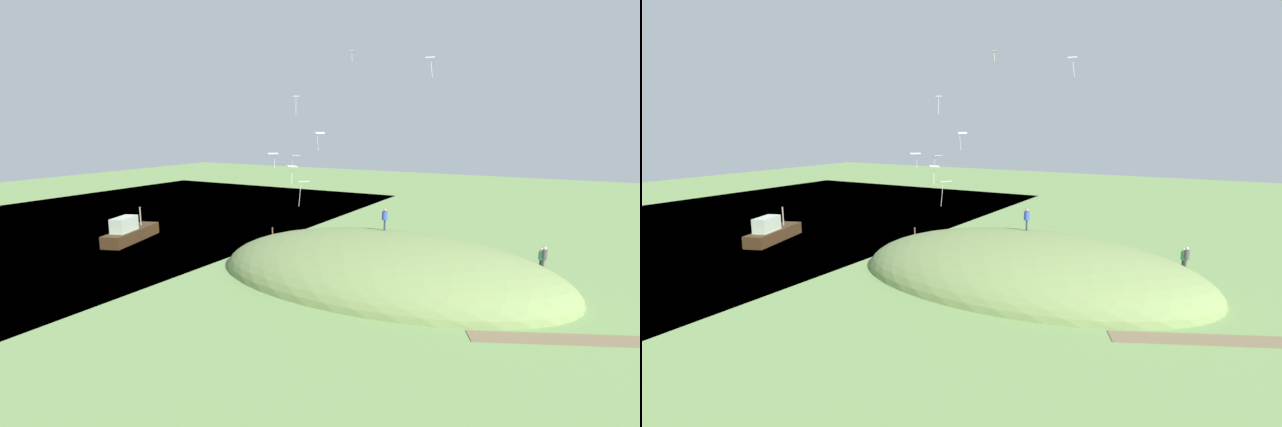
{
  "view_description": "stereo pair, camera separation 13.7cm",
  "coord_description": "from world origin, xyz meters",
  "views": [
    {
      "loc": [
        24.93,
        -36.33,
        11.76
      ],
      "look_at": [
        6.27,
        -2.2,
        4.58
      ],
      "focal_mm": 27.29,
      "sensor_mm": 36.0,
      "label": 1
    },
    {
      "loc": [
        25.05,
        -36.27,
        11.76
      ],
      "look_at": [
        6.27,
        -2.2,
        4.58
      ],
      "focal_mm": 27.29,
      "sensor_mm": 36.0,
      "label": 2
    }
  ],
  "objects": [
    {
      "name": "person_watching_kites",
      "position": [
        11.16,
        -0.34,
        4.45
      ],
      "size": [
        0.6,
        0.6,
        1.78
      ],
      "rotation": [
        0.0,
        0.0,
        5.13
      ],
      "color": "#212E43",
      "rests_on": "grass_hill"
    },
    {
      "name": "ground_plane",
      "position": [
        0.0,
        0.0,
        0.0
      ],
      "size": [
        160.0,
        160.0,
        0.0
      ],
      "primitive_type": "plane",
      "color": "#698B4D"
    },
    {
      "name": "kite_4",
      "position": [
        -4.83,
        12.38,
        14.65
      ],
      "size": [
        0.75,
        0.61,
        2.13
      ],
      "color": "white"
    },
    {
      "name": "dirt_path",
      "position": [
        27.83,
        -6.36,
        0.02
      ],
      "size": [
        16.33,
        8.31,
        0.04
      ],
      "primitive_type": "cube",
      "rotation": [
        0.0,
        0.0,
        0.42
      ],
      "color": "brown",
      "rests_on": "ground_plane"
    },
    {
      "name": "kite_3",
      "position": [
        14.0,
        0.97,
        16.57
      ],
      "size": [
        0.75,
        0.62,
        1.49
      ],
      "color": "white"
    },
    {
      "name": "kite_0",
      "position": [
        -4.65,
        11.55,
        8.11
      ],
      "size": [
        1.21,
        1.31,
        1.5
      ],
      "color": "silver"
    },
    {
      "name": "mooring_post",
      "position": [
        -2.53,
        3.76,
        0.7
      ],
      "size": [
        0.14,
        0.14,
        1.39
      ],
      "primitive_type": "cylinder",
      "color": "brown",
      "rests_on": "ground_plane"
    },
    {
      "name": "boat_on_lake",
      "position": [
        -15.16,
        -3.36,
        0.93
      ],
      "size": [
        4.39,
        7.97,
        3.16
      ],
      "rotation": [
        0.0,
        0.0,
        5.04
      ],
      "color": "#3B2814",
      "rests_on": "lake_water"
    },
    {
      "name": "person_walking_path",
      "position": [
        4.09,
        5.29,
        1.07
      ],
      "size": [
        0.5,
        0.5,
        1.7
      ],
      "rotation": [
        0.0,
        0.0,
        4.44
      ],
      "color": "navy",
      "rests_on": "ground_plane"
    },
    {
      "name": "kite_2",
      "position": [
        3.29,
        -0.11,
        6.72
      ],
      "size": [
        1.31,
        1.45,
        2.25
      ],
      "color": "silver"
    },
    {
      "name": "person_near_shore",
      "position": [
        22.4,
        5.94,
        1.13
      ],
      "size": [
        0.61,
        0.61,
        1.81
      ],
      "rotation": [
        0.0,
        0.0,
        5.22
      ],
      "color": "black",
      "rests_on": "ground_plane"
    },
    {
      "name": "grass_hill",
      "position": [
        11.88,
        -2.14,
        0.0
      ],
      "size": [
        27.8,
        16.53,
        6.84
      ],
      "primitive_type": "ellipsoid",
      "color": "olive",
      "rests_on": "ground_plane"
    },
    {
      "name": "kite_7",
      "position": [
        -2.41,
        13.63,
        10.64
      ],
      "size": [
        1.27,
        1.17,
        2.12
      ],
      "color": "white"
    },
    {
      "name": "kite_1",
      "position": [
        3.86,
        -2.55,
        8.31
      ],
      "size": [
        1.31,
        1.36,
        1.6
      ],
      "color": "silver"
    },
    {
      "name": "kite_5",
      "position": [
        1.85,
        12.99,
        19.38
      ],
      "size": [
        0.97,
        1.11,
        1.17
      ],
      "color": "white"
    },
    {
      "name": "kite_6",
      "position": [
        -3.42,
        5.46,
        8.72
      ],
      "size": [
        1.29,
        1.25,
        1.55
      ],
      "color": "white"
    },
    {
      "name": "person_with_child",
      "position": [
        22.82,
        2.33,
        2.14
      ],
      "size": [
        0.55,
        0.55,
        1.78
      ],
      "rotation": [
        0.0,
        0.0,
        1.11
      ],
      "color": "#53553B",
      "rests_on": "grass_hill"
    },
    {
      "name": "lake_water",
      "position": [
        -26.16,
        0.0,
        -0.2
      ],
      "size": [
        47.5,
        80.0,
        0.4
      ],
      "primitive_type": "cube",
      "color": "#446892",
      "rests_on": "ground_plane"
    }
  ]
}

